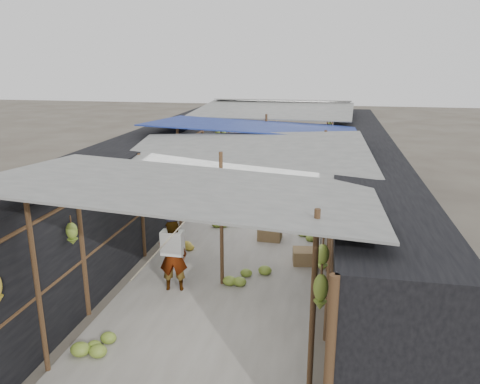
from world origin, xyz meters
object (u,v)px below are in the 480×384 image
Objects in this scene: black_basin at (300,181)px; vendor_seated at (290,183)px; crate_near at (270,234)px; vendor_elderly at (173,256)px; shopper_blue at (240,178)px.

vendor_seated is at bearing -97.45° from black_basin.
vendor_seated is (0.12, 3.83, 0.28)m from crate_near.
vendor_elderly reaches higher than black_basin.
crate_near is 3.23m from vendor_elderly.
crate_near is 0.38× the size of vendor_elderly.
shopper_blue is at bearing -49.54° from vendor_seated.
vendor_seated is (1.56, 6.68, -0.26)m from vendor_elderly.
black_basin is at bearing 179.12° from vendor_seated.
shopper_blue is at bearing 116.54° from crate_near.
black_basin is 1.73m from vendor_seated.
shopper_blue is 1.73m from vendor_seated.
crate_near is at bearing -88.35° from shopper_blue.
shopper_blue is (0.15, 5.73, 0.06)m from vendor_elderly.
black_basin is 0.43× the size of vendor_elderly.
shopper_blue is at bearing -121.84° from black_basin.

